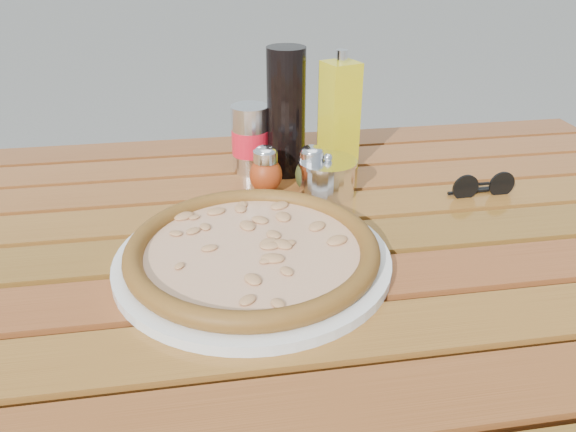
{
  "coord_description": "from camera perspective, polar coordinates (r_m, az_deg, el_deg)",
  "views": [
    {
      "loc": [
        -0.11,
        -0.67,
        1.15
      ],
      "look_at": [
        0.0,
        0.02,
        0.78
      ],
      "focal_mm": 35.0,
      "sensor_mm": 36.0,
      "label": 1
    }
  ],
  "objects": [
    {
      "name": "soda_can",
      "position": [
        1.0,
        -3.81,
        7.74
      ],
      "size": [
        0.09,
        0.09,
        0.12
      ],
      "rotation": [
        0.0,
        0.0,
        -0.4
      ],
      "color": "silver",
      "rests_on": "table"
    },
    {
      "name": "pizza",
      "position": [
        0.73,
        -3.62,
        -3.38
      ],
      "size": [
        0.4,
        0.4,
        0.03
      ],
      "rotation": [
        0.0,
        0.0,
        -0.26
      ],
      "color": "beige",
      "rests_on": "plate"
    },
    {
      "name": "olive_oil_cruet",
      "position": [
        1.01,
        5.21,
        10.14
      ],
      "size": [
        0.07,
        0.07,
        0.21
      ],
      "rotation": [
        0.0,
        0.0,
        0.33
      ],
      "color": "gold",
      "rests_on": "table"
    },
    {
      "name": "parmesan_tin",
      "position": [
        0.92,
        4.01,
        4.02
      ],
      "size": [
        0.11,
        0.11,
        0.07
      ],
      "rotation": [
        0.0,
        0.0,
        0.19
      ],
      "color": "white",
      "rests_on": "table"
    },
    {
      "name": "oregano_shaker",
      "position": [
        0.92,
        2.4,
        4.67
      ],
      "size": [
        0.07,
        0.07,
        0.08
      ],
      "rotation": [
        0.0,
        0.0,
        -0.42
      ],
      "color": "#3C421A",
      "rests_on": "table"
    },
    {
      "name": "table",
      "position": [
        0.83,
        0.22,
        -7.1
      ],
      "size": [
        1.4,
        0.9,
        0.75
      ],
      "color": "#3C1D0D",
      "rests_on": "ground"
    },
    {
      "name": "sunglasses",
      "position": [
        0.97,
        19.17,
        2.83
      ],
      "size": [
        0.11,
        0.03,
        0.04
      ],
      "rotation": [
        0.0,
        0.0,
        0.03
      ],
      "color": "black",
      "rests_on": "table"
    },
    {
      "name": "plate",
      "position": [
        0.74,
        -3.58,
        -4.43
      ],
      "size": [
        0.4,
        0.4,
        0.01
      ],
      "primitive_type": "cylinder",
      "rotation": [
        0.0,
        0.0,
        -0.12
      ],
      "color": "silver",
      "rests_on": "table"
    },
    {
      "name": "pepper_shaker",
      "position": [
        0.92,
        -2.28,
        4.65
      ],
      "size": [
        0.06,
        0.06,
        0.08
      ],
      "rotation": [
        0.0,
        0.0,
        -0.19
      ],
      "color": "#A13612",
      "rests_on": "table"
    },
    {
      "name": "dark_bottle",
      "position": [
        0.97,
        -0.18,
        10.45
      ],
      "size": [
        0.09,
        0.09,
        0.22
      ],
      "primitive_type": "cylinder",
      "rotation": [
        0.0,
        0.0,
        0.37
      ],
      "color": "black",
      "rests_on": "table"
    }
  ]
}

